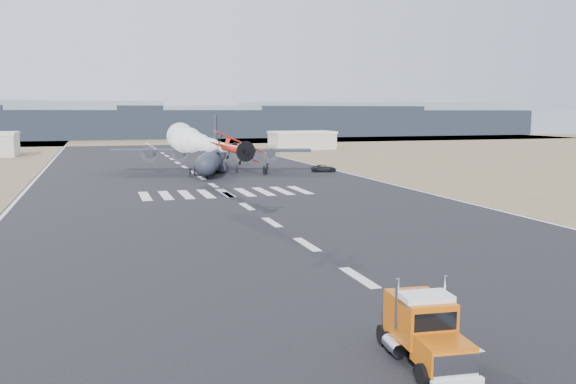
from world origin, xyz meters
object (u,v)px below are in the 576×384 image
crew_d (264,170)px  crew_g (237,169)px  crew_a (220,170)px  semi_truck (424,329)px  transport_aircraft (212,157)px  crew_e (211,172)px  crew_f (266,170)px  support_vehicle (324,168)px  hangar_right (302,140)px  aerobatic_biplane (235,148)px  crew_h (191,173)px  crew_c (267,168)px  crew_b (195,171)px

crew_d → crew_g: size_ratio=1.16×
crew_a → crew_g: (3.70, 1.51, -0.08)m
crew_d → semi_truck: bearing=-46.1°
crew_a → crew_g: 4.00m
transport_aircraft → crew_e: transport_aircraft is taller
crew_a → crew_f: bearing=25.4°
semi_truck → support_vehicle: (29.31, 91.76, -1.00)m
hangar_right → crew_a: size_ratio=11.72×
aerobatic_biplane → crew_h: aerobatic_biplane is taller
crew_c → crew_d: (-2.23, -5.69, 0.01)m
aerobatic_biplane → transport_aircraft: size_ratio=0.14×
aerobatic_biplane → crew_g: (13.24, 59.28, -7.82)m
transport_aircraft → crew_b: size_ratio=21.94×
crew_b → crew_g: (8.81, 2.53, -0.12)m
aerobatic_biplane → crew_a: aerobatic_biplane is taller
hangar_right → crew_b: bearing=-122.4°
support_vehicle → crew_b: size_ratio=2.91×
crew_h → hangar_right: bearing=-19.1°
crew_c → crew_e: 13.30m
transport_aircraft → crew_d: bearing=-33.5°
semi_truck → transport_aircraft: transport_aircraft is taller
crew_b → crew_h: (-1.17, -2.11, -0.09)m
crew_b → crew_g: size_ratio=1.15×
crew_a → crew_c: (10.12, 1.55, 0.03)m
support_vehicle → crew_g: 17.93m
crew_b → crew_h: 2.42m
hangar_right → crew_b: size_ratio=11.26×
crew_h → crew_d: bearing=-80.8°
hangar_right → crew_c: 77.32m
hangar_right → crew_d: (-33.54, -76.36, -2.09)m
aerobatic_biplane → crew_h: 55.29m
crew_d → crew_h: crew_d is taller
crew_a → crew_e: 3.82m
aerobatic_biplane → crew_a: 59.06m
crew_a → crew_h: bearing=-104.2°
semi_truck → crew_e: 90.19m
semi_truck → crew_c: semi_truck is taller
transport_aircraft → crew_e: (-1.78, -8.35, -2.20)m
hangar_right → crew_e: 87.06m
crew_c → hangar_right: bearing=48.6°
hangar_right → crew_f: size_ratio=11.94×
support_vehicle → crew_h: 27.76m
crew_b → crew_f: (13.53, -2.71, -0.05)m
crew_c → transport_aircraft: bearing=142.9°
crew_e → crew_h: bearing=47.9°
aerobatic_biplane → crew_a: bearing=73.7°
hangar_right → aerobatic_biplane: size_ratio=3.73×
hangar_right → crew_a: bearing=-119.8°
support_vehicle → crew_d: bearing=117.2°
aerobatic_biplane → transport_aircraft: (8.94, 63.14, -5.61)m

